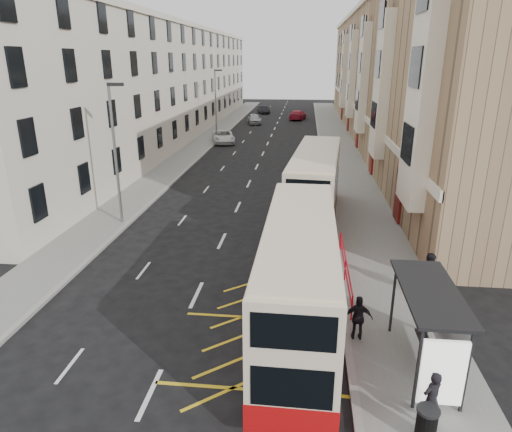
# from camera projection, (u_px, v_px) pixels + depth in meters

# --- Properties ---
(ground) EXTENTS (200.00, 200.00, 0.00)m
(ground) POSITION_uv_depth(u_px,v_px,m) (169.00, 353.00, 15.36)
(ground) COLOR black
(ground) RESTS_ON ground
(pavement_right) EXTENTS (4.00, 120.00, 0.15)m
(pavement_right) POSITION_uv_depth(u_px,v_px,m) (344.00, 163.00, 42.70)
(pavement_right) COLOR slate
(pavement_right) RESTS_ON ground
(pavement_left) EXTENTS (3.00, 120.00, 0.15)m
(pavement_left) POSITION_uv_depth(u_px,v_px,m) (182.00, 159.00, 44.27)
(pavement_left) COLOR slate
(pavement_left) RESTS_ON ground
(kerb_right) EXTENTS (0.25, 120.00, 0.15)m
(kerb_right) POSITION_uv_depth(u_px,v_px,m) (322.00, 163.00, 42.91)
(kerb_right) COLOR gray
(kerb_right) RESTS_ON ground
(kerb_left) EXTENTS (0.25, 120.00, 0.15)m
(kerb_left) POSITION_uv_depth(u_px,v_px,m) (197.00, 160.00, 44.12)
(kerb_left) COLOR gray
(kerb_left) RESTS_ON ground
(road_markings) EXTENTS (10.00, 110.00, 0.01)m
(road_markings) POSITION_uv_depth(u_px,v_px,m) (271.00, 136.00, 57.62)
(road_markings) COLOR silver
(road_markings) RESTS_ON ground
(terrace_right) EXTENTS (10.75, 79.00, 15.25)m
(terrace_right) POSITION_uv_depth(u_px,v_px,m) (397.00, 75.00, 54.00)
(terrace_right) COLOR #A3835E
(terrace_right) RESTS_ON ground
(terrace_left) EXTENTS (9.18, 79.00, 13.25)m
(terrace_left) POSITION_uv_depth(u_px,v_px,m) (165.00, 82.00, 57.32)
(terrace_left) COLOR beige
(terrace_left) RESTS_ON ground
(bus_shelter) EXTENTS (1.65, 4.25, 2.70)m
(bus_shelter) POSITION_uv_depth(u_px,v_px,m) (436.00, 318.00, 13.45)
(bus_shelter) COLOR black
(bus_shelter) RESTS_ON pavement_right
(guard_railing) EXTENTS (0.06, 6.56, 1.01)m
(guard_railing) POSITION_uv_depth(u_px,v_px,m) (345.00, 265.00, 19.85)
(guard_railing) COLOR red
(guard_railing) RESTS_ON pavement_right
(street_lamp_near) EXTENTS (0.93, 0.18, 8.00)m
(street_lamp_near) POSITION_uv_depth(u_px,v_px,m) (115.00, 147.00, 25.75)
(street_lamp_near) COLOR slate
(street_lamp_near) RESTS_ON pavement_left
(street_lamp_far) EXTENTS (0.93, 0.18, 8.00)m
(street_lamp_far) POSITION_uv_depth(u_px,v_px,m) (216.00, 100.00, 53.93)
(street_lamp_far) COLOR slate
(street_lamp_far) RESTS_ON pavement_left
(double_decker_front) EXTENTS (2.53, 10.54, 4.19)m
(double_decker_front) POSITION_uv_depth(u_px,v_px,m) (299.00, 278.00, 15.89)
(double_decker_front) COLOR beige
(double_decker_front) RESTS_ON ground
(double_decker_rear) EXTENTS (3.47, 11.08, 4.35)m
(double_decker_rear) POSITION_uv_depth(u_px,v_px,m) (315.00, 186.00, 26.98)
(double_decker_rear) COLOR beige
(double_decker_rear) RESTS_ON ground
(litter_bin) EXTENTS (0.59, 0.59, 0.97)m
(litter_bin) POSITION_uv_depth(u_px,v_px,m) (426.00, 424.00, 11.52)
(litter_bin) COLOR black
(litter_bin) RESTS_ON pavement_right
(pedestrian_near) EXTENTS (0.71, 0.64, 1.62)m
(pedestrian_near) POSITION_uv_depth(u_px,v_px,m) (431.00, 399.00, 11.93)
(pedestrian_near) COLOR black
(pedestrian_near) RESTS_ON pavement_right
(pedestrian_mid) EXTENTS (1.15, 1.09, 1.88)m
(pedestrian_mid) POSITION_uv_depth(u_px,v_px,m) (430.00, 275.00, 18.45)
(pedestrian_mid) COLOR black
(pedestrian_mid) RESTS_ON pavement_right
(pedestrian_far) EXTENTS (0.96, 0.41, 1.63)m
(pedestrian_far) POSITION_uv_depth(u_px,v_px,m) (359.00, 318.00, 15.64)
(pedestrian_far) COLOR black
(pedestrian_far) RESTS_ON pavement_right
(white_van) EXTENTS (3.59, 5.63, 1.45)m
(white_van) POSITION_uv_depth(u_px,v_px,m) (223.00, 137.00, 53.08)
(white_van) COLOR silver
(white_van) RESTS_ON ground
(car_silver) EXTENTS (2.55, 4.66, 1.50)m
(car_silver) POSITION_uv_depth(u_px,v_px,m) (254.00, 119.00, 68.35)
(car_silver) COLOR #A8ABAF
(car_silver) RESTS_ON ground
(car_dark) EXTENTS (2.61, 4.15, 1.29)m
(car_dark) POSITION_uv_depth(u_px,v_px,m) (264.00, 110.00, 81.31)
(car_dark) COLOR black
(car_dark) RESTS_ON ground
(car_red) EXTENTS (2.96, 5.43, 1.49)m
(car_red) POSITION_uv_depth(u_px,v_px,m) (298.00, 115.00, 73.21)
(car_red) COLOR #A7192F
(car_red) RESTS_ON ground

